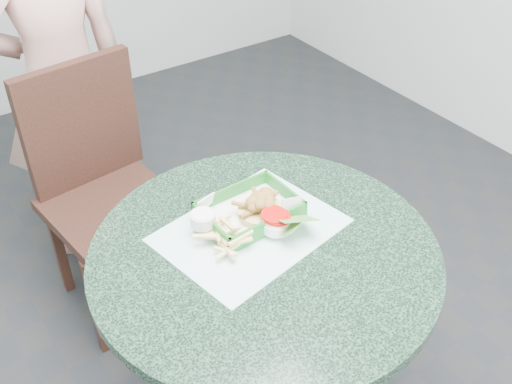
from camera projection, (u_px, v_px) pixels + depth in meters
cafe_table at (264, 302)px, 1.59m from camera, size 0.87×0.87×0.75m
dining_chair at (100, 177)px, 2.11m from camera, size 0.42×0.42×0.93m
diner_person at (62, 81)px, 2.22m from camera, size 0.56×0.38×1.51m
placemat at (250, 236)px, 1.54m from camera, size 0.49×0.40×0.00m
food_basket at (249, 219)px, 1.57m from camera, size 0.24×0.18×0.05m
crab_sandwich at (261, 211)px, 1.54m from camera, size 0.12×0.12×0.07m
fries_pile at (218, 239)px, 1.48m from camera, size 0.12×0.13×0.04m
sauce_ramekin at (203, 224)px, 1.50m from camera, size 0.06×0.06×0.04m
garnish_cup at (280, 228)px, 1.50m from camera, size 0.12×0.11×0.05m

